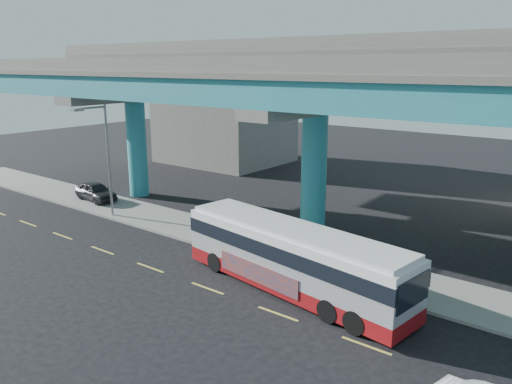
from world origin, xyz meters
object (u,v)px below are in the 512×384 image
Objects in this scene: street_lamp at (100,145)px; stop_sign at (286,228)px; transit_bus at (293,256)px; parked_car at (96,191)px.

stop_sign is (14.11, 0.73, -3.02)m from street_lamp.
parked_car is at bearing 178.21° from transit_bus.
street_lamp reaches higher than parked_car.
transit_bus is 16.45m from street_lamp.
parked_car is 6.29m from street_lamp.
transit_bus is 20.53m from parked_car.
transit_bus is 2.97m from stop_sign.
stop_sign is at bearing -89.09° from parked_car.
parked_car is 18.35m from stop_sign.
stop_sign is (18.26, -1.44, 1.18)m from parked_car.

